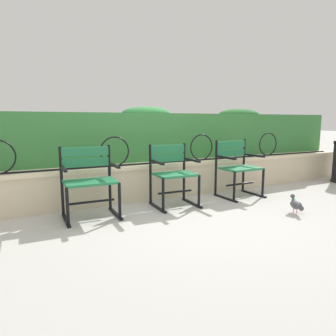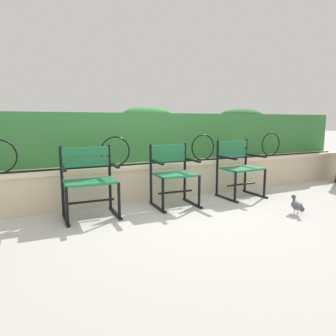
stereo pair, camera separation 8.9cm
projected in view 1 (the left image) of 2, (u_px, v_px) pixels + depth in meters
The scene contains 8 objects.
ground_plane at pixel (170, 210), 4.00m from camera, with size 60.00×60.00×0.00m, color #B7B5AF.
stone_wall at pixel (147, 180), 4.61m from camera, with size 8.34×0.41×0.52m.
iron_arch_fence at pixel (122, 154), 4.29m from camera, with size 7.79×0.02×0.42m.
hedge_row at pixel (136, 135), 4.92m from camera, with size 8.18×0.57×0.86m.
park_chair_left at pixel (89, 179), 3.68m from camera, with size 0.64×0.54×0.85m.
park_chair_centre at pixel (173, 172), 4.19m from camera, with size 0.58×0.54×0.84m.
park_chair_right at pixel (237, 166), 4.71m from camera, with size 0.62×0.54×0.86m.
pigeon_far_side at pixel (296, 204), 3.87m from camera, with size 0.17×0.28×0.22m.
Camera 1 is at (-1.79, -3.43, 1.16)m, focal length 32.84 mm.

